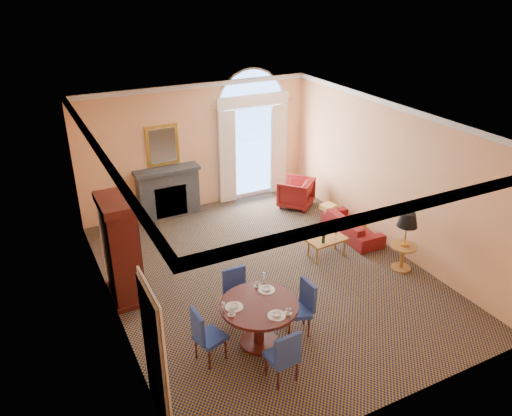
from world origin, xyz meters
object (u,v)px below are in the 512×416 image
dining_table (259,315)px  sofa (352,226)px  coffee_table (327,240)px  armchair (296,193)px  side_table (406,234)px  armoire (121,251)px

dining_table → sofa: dining_table is taller
dining_table → coffee_table: 3.17m
armchair → sofa: bearing=58.9°
coffee_table → side_table: (1.11, -1.11, 0.42)m
armchair → armoire: bearing=-18.6°
coffee_table → sofa: bearing=21.3°
armchair → coffee_table: bearing=33.2°
armoire → armchair: 5.36m
armoire → sofa: armoire is taller
side_table → armoire: bearing=163.1°
armchair → side_table: side_table is taller
armoire → coffee_table: 4.28m
armoire → sofa: (5.27, 0.01, -0.73)m
armoire → side_table: armoire is taller
armoire → coffee_table: bearing=-6.8°
sofa → armchair: armchair is taller
dining_table → coffee_table: size_ratio=1.46×
dining_table → armchair: dining_table is taller
armchair → dining_table: bearing=12.1°
armchair → side_table: bearing=55.4°
coffee_table → side_table: 1.63m
coffee_table → side_table: size_ratio=0.69×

